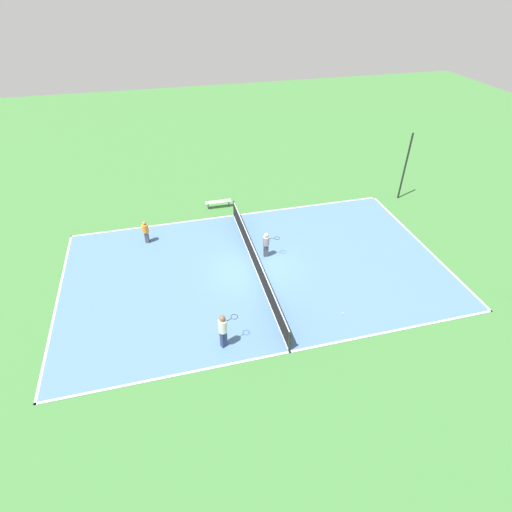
# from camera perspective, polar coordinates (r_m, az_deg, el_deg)

# --- Properties ---
(ground_plane) EXTENTS (80.00, 80.00, 0.00)m
(ground_plane) POSITION_cam_1_polar(r_m,az_deg,el_deg) (21.36, 0.00, -1.94)
(ground_plane) COLOR #3D7538
(court_surface) EXTENTS (11.71, 20.04, 0.02)m
(court_surface) POSITION_cam_1_polar(r_m,az_deg,el_deg) (21.35, 0.00, -1.92)
(court_surface) COLOR #4C729E
(court_surface) RESTS_ON ground_plane
(tennis_net) EXTENTS (11.51, 0.10, 1.09)m
(tennis_net) POSITION_cam_1_polar(r_m,az_deg,el_deg) (21.00, 0.00, -0.71)
(tennis_net) COLOR black
(tennis_net) RESTS_ON court_surface
(bench) EXTENTS (0.36, 1.70, 0.45)m
(bench) POSITION_cam_1_polar(r_m,az_deg,el_deg) (26.88, -5.40, 7.66)
(bench) COLOR silver
(bench) RESTS_ON ground_plane
(player_baseline_gray) EXTENTS (0.44, 0.96, 1.49)m
(player_baseline_gray) POSITION_cam_1_polar(r_m,az_deg,el_deg) (21.82, 1.48, 1.82)
(player_baseline_gray) COLOR #4C4C51
(player_baseline_gray) RESTS_ON court_surface
(player_near_white) EXTENTS (0.69, 0.99, 1.77)m
(player_near_white) POSITION_cam_1_polar(r_m,az_deg,el_deg) (16.81, -4.73, -10.33)
(player_near_white) COLOR navy
(player_near_white) RESTS_ON court_surface
(player_center_orange) EXTENTS (0.42, 0.42, 1.40)m
(player_center_orange) POSITION_cam_1_polar(r_m,az_deg,el_deg) (23.85, -15.49, 3.49)
(player_center_orange) COLOR #4C4C51
(player_center_orange) RESTS_ON court_surface
(tennis_ball_near_net) EXTENTS (0.07, 0.07, 0.07)m
(tennis_ball_near_net) POSITION_cam_1_polar(r_m,az_deg,el_deg) (25.09, -15.46, 3.23)
(tennis_ball_near_net) COLOR #CCE033
(tennis_ball_near_net) RESTS_ON court_surface
(tennis_ball_left_sideline) EXTENTS (0.07, 0.07, 0.07)m
(tennis_ball_left_sideline) POSITION_cam_1_polar(r_m,az_deg,el_deg) (19.23, 12.31, -8.00)
(tennis_ball_left_sideline) COLOR #CCE033
(tennis_ball_left_sideline) RESTS_ON court_surface
(fence_post_back_left) EXTENTS (0.12, 0.12, 4.59)m
(fence_post_back_left) POSITION_cam_1_polar(r_m,az_deg,el_deg) (28.88, 20.53, 11.82)
(fence_post_back_left) COLOR black
(fence_post_back_left) RESTS_ON ground_plane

